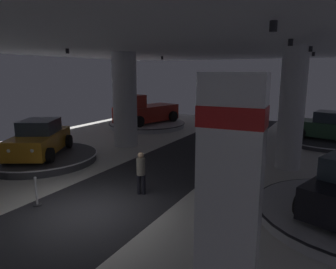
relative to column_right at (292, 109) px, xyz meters
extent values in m
cube|color=silver|center=(-4.94, -7.99, -2.77)|extent=(24.00, 44.00, 0.05)
cube|color=#2D2D33|center=(-4.94, -7.99, -2.75)|extent=(4.40, 44.00, 0.01)
cube|color=silver|center=(-4.94, -7.99, 2.80)|extent=(24.00, 44.00, 0.10)
cylinder|color=black|center=(-9.38, -4.07, 2.57)|extent=(0.16, 0.16, 0.22)
cylinder|color=black|center=(-9.35, 0.27, 2.57)|extent=(0.16, 0.16, 0.22)
cylinder|color=black|center=(-9.19, 4.40, 2.57)|extent=(0.16, 0.16, 0.22)
cylinder|color=black|center=(0.43, -7.85, 2.57)|extent=(0.16, 0.16, 0.22)
cylinder|color=black|center=(0.24, -3.78, 2.57)|extent=(0.16, 0.16, 0.22)
cylinder|color=black|center=(0.57, -0.18, 2.57)|extent=(0.16, 0.16, 0.22)
cylinder|color=black|center=(0.39, 4.13, 2.57)|extent=(0.16, 0.16, 0.22)
cylinder|color=silver|center=(0.00, 0.00, 0.00)|extent=(1.11, 1.11, 5.50)
cylinder|color=silver|center=(-9.27, 0.07, 0.00)|extent=(1.42, 1.42, 5.50)
cube|color=white|center=(0.20, -9.71, -0.38)|extent=(1.14, 0.64, 4.05)
cube|color=red|center=(0.20, -9.71, 0.92)|extent=(1.16, 0.67, 0.36)
cylinder|color=#333338|center=(1.51, 6.48, -2.61)|extent=(5.34, 5.34, 0.28)
cylinder|color=white|center=(1.51, 6.48, -2.50)|extent=(5.45, 5.45, 0.05)
cube|color=#2D5638|center=(1.51, 6.48, -1.86)|extent=(4.47, 2.60, 0.90)
cube|color=#2D3842|center=(1.65, 6.45, -1.11)|extent=(2.17, 1.91, 0.70)
cylinder|color=black|center=(-0.09, 5.79, -2.13)|extent=(0.71, 0.35, 0.68)
cylinder|color=black|center=(0.30, 7.75, -2.13)|extent=(0.71, 0.35, 0.68)
sphere|color=white|center=(-0.61, 6.41, -1.75)|extent=(0.18, 0.18, 0.18)
sphere|color=white|center=(-0.41, 7.38, -1.75)|extent=(0.18, 0.18, 0.18)
cylinder|color=black|center=(1.12, -5.70, -2.06)|extent=(0.42, 0.71, 0.68)
cylinder|color=#B7B7BC|center=(-11.52, 5.99, -2.57)|extent=(5.97, 5.97, 0.36)
cylinder|color=black|center=(-11.52, 5.99, -2.42)|extent=(6.09, 6.09, 0.05)
cube|color=maroon|center=(-11.52, 5.99, -1.64)|extent=(3.38, 5.66, 1.20)
cube|color=maroon|center=(-11.95, 4.34, -0.59)|extent=(2.27, 2.13, 1.00)
cube|color=#28333D|center=(-11.82, 4.84, -0.59)|extent=(1.71, 0.52, 0.75)
cylinder|color=black|center=(-10.86, 3.89, -1.97)|extent=(0.49, 0.88, 0.84)
cylinder|color=black|center=(-13.13, 4.49, -1.97)|extent=(0.49, 0.88, 0.84)
cylinder|color=black|center=(-9.91, 7.48, -1.97)|extent=(0.49, 0.88, 0.84)
cylinder|color=black|center=(-12.18, 8.08, -1.97)|extent=(0.49, 0.88, 0.84)
cylinder|color=#333338|center=(-10.89, -4.80, -2.56)|extent=(5.37, 5.37, 0.38)
cylinder|color=white|center=(-10.89, -4.80, -2.40)|extent=(5.47, 5.47, 0.05)
cube|color=#B77519|center=(-10.89, -4.80, -1.76)|extent=(3.65, 4.54, 0.90)
cube|color=#2D3842|center=(-10.97, -4.67, -1.02)|extent=(2.30, 2.42, 0.70)
cylinder|color=black|center=(-9.32, -5.55, -2.03)|extent=(0.53, 0.70, 0.68)
cylinder|color=black|center=(-11.05, -6.54, -2.03)|extent=(0.53, 0.70, 0.68)
cylinder|color=black|center=(-10.73, -3.07, -2.03)|extent=(0.53, 0.70, 0.68)
cylinder|color=black|center=(-12.47, -4.06, -2.03)|extent=(0.53, 0.70, 0.68)
sphere|color=white|center=(-9.44, -6.35, -1.65)|extent=(0.18, 0.18, 0.18)
sphere|color=white|center=(-10.30, -6.84, -1.65)|extent=(0.18, 0.18, 0.18)
cylinder|color=black|center=(-4.30, -5.93, -2.35)|extent=(0.14, 0.14, 0.80)
cylinder|color=black|center=(-4.14, -5.86, -2.35)|extent=(0.14, 0.14, 0.80)
cylinder|color=#6B665B|center=(-4.22, -5.89, -1.69)|extent=(0.32, 0.32, 0.62)
sphere|color=tan|center=(-4.22, -5.89, -1.27)|extent=(0.22, 0.22, 0.22)
cylinder|color=#333338|center=(-6.76, -8.36, -2.73)|extent=(0.28, 0.28, 0.04)
cylinder|color=#B2B2B7|center=(-6.76, -8.36, -2.27)|extent=(0.07, 0.07, 0.96)
sphere|color=#B2B2B7|center=(-6.76, -8.36, -1.79)|extent=(0.10, 0.10, 0.10)
camera|label=1|loc=(1.71, -14.74, 1.66)|focal=32.98mm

